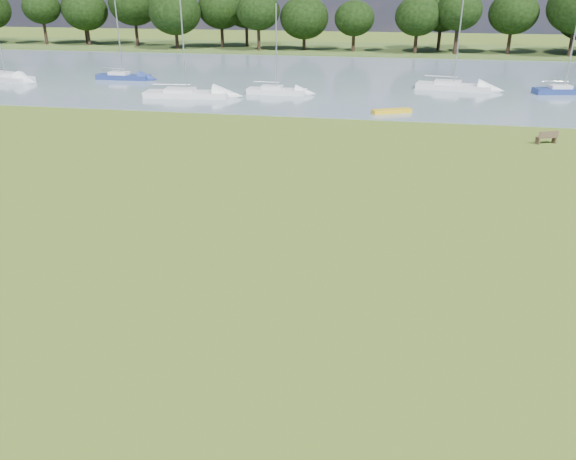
% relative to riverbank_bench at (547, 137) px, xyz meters
% --- Properties ---
extents(ground, '(220.00, 220.00, 0.00)m').
position_rel_riverbank_bench_xyz_m(ground, '(-13.81, -17.25, -0.42)').
color(ground, olive).
extents(river, '(220.00, 40.00, 0.10)m').
position_rel_riverbank_bench_xyz_m(river, '(-13.81, 24.75, -0.42)').
color(river, slate).
rests_on(river, ground).
extents(far_bank, '(220.00, 20.00, 0.40)m').
position_rel_riverbank_bench_xyz_m(far_bank, '(-13.81, 54.75, -0.42)').
color(far_bank, '#4C6626').
rests_on(far_bank, ground).
extents(riverbank_bench, '(1.40, 0.88, 0.83)m').
position_rel_riverbank_bench_xyz_m(riverbank_bench, '(0.00, 0.00, 0.00)').
color(riverbank_bench, brown).
rests_on(riverbank_bench, ground).
extents(kayak, '(3.14, 1.96, 0.31)m').
position_rel_riverbank_bench_xyz_m(kayak, '(-9.79, 7.39, -0.21)').
color(kayak, gold).
rests_on(kayak, river).
extents(tree_line, '(144.77, 8.12, 9.83)m').
position_rel_riverbank_bench_xyz_m(tree_line, '(-12.60, 50.75, 5.48)').
color(tree_line, black).
rests_on(tree_line, far_bank).
extents(sailboat_1, '(5.70, 1.63, 7.87)m').
position_rel_riverbank_bench_xyz_m(sailboat_1, '(-38.22, 19.47, 0.10)').
color(sailboat_1, navy).
rests_on(sailboat_1, river).
extents(sailboat_2, '(5.44, 1.58, 7.75)m').
position_rel_riverbank_bench_xyz_m(sailboat_2, '(-20.43, 13.97, 0.08)').
color(sailboat_2, silver).
rests_on(sailboat_2, river).
extents(sailboat_3, '(7.25, 4.22, 8.91)m').
position_rel_riverbank_bench_xyz_m(sailboat_3, '(-49.94, 16.41, 0.14)').
color(sailboat_3, silver).
rests_on(sailboat_3, river).
extents(sailboat_4, '(7.16, 3.20, 9.01)m').
position_rel_riverbank_bench_xyz_m(sailboat_4, '(-4.33, 19.50, 0.12)').
color(sailboat_4, silver).
rests_on(sailboat_4, river).
extents(sailboat_5, '(5.60, 2.57, 7.68)m').
position_rel_riverbank_bench_xyz_m(sailboat_5, '(5.53, 19.02, 0.11)').
color(sailboat_5, navy).
rests_on(sailboat_5, river).
extents(sailboat_6, '(7.69, 2.92, 9.05)m').
position_rel_riverbank_bench_xyz_m(sailboat_6, '(-28.05, 10.98, 0.08)').
color(sailboat_6, silver).
rests_on(sailboat_6, river).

